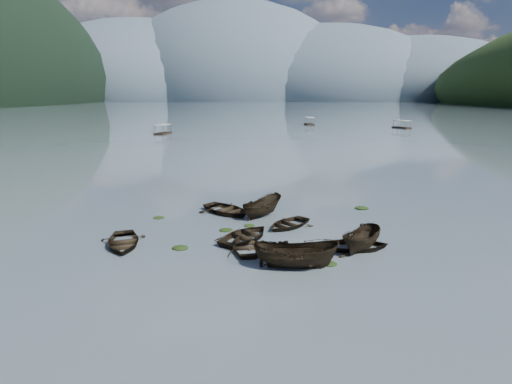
{
  "coord_description": "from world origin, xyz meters",
  "views": [
    {
      "loc": [
        0.49,
        -20.63,
        9.91
      ],
      "look_at": [
        0.0,
        12.0,
        2.0
      ],
      "focal_mm": 28.0,
      "sensor_mm": 36.0,
      "label": 1
    }
  ],
  "objects_px": {
    "rowboat_0": "(123,246)",
    "pontoon_centre": "(309,125)",
    "rowboat_3": "(246,248)",
    "pontoon_left": "(163,134)"
  },
  "relations": [
    {
      "from": "pontoon_left",
      "to": "rowboat_0",
      "type": "bearing_deg",
      "value": -67.13
    },
    {
      "from": "rowboat_3",
      "to": "pontoon_left",
      "type": "relative_size",
      "value": 0.65
    },
    {
      "from": "rowboat_0",
      "to": "rowboat_3",
      "type": "distance_m",
      "value": 8.39
    },
    {
      "from": "rowboat_0",
      "to": "rowboat_3",
      "type": "bearing_deg",
      "value": -19.92
    },
    {
      "from": "rowboat_0",
      "to": "pontoon_centre",
      "type": "bearing_deg",
      "value": 59.94
    },
    {
      "from": "pontoon_centre",
      "to": "pontoon_left",
      "type": "bearing_deg",
      "value": -144.15
    },
    {
      "from": "rowboat_0",
      "to": "pontoon_centre",
      "type": "relative_size",
      "value": 0.69
    },
    {
      "from": "rowboat_0",
      "to": "pontoon_left",
      "type": "height_order",
      "value": "pontoon_left"
    },
    {
      "from": "pontoon_centre",
      "to": "rowboat_3",
      "type": "bearing_deg",
      "value": -101.85
    },
    {
      "from": "rowboat_3",
      "to": "pontoon_centre",
      "type": "bearing_deg",
      "value": -107.61
    }
  ]
}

